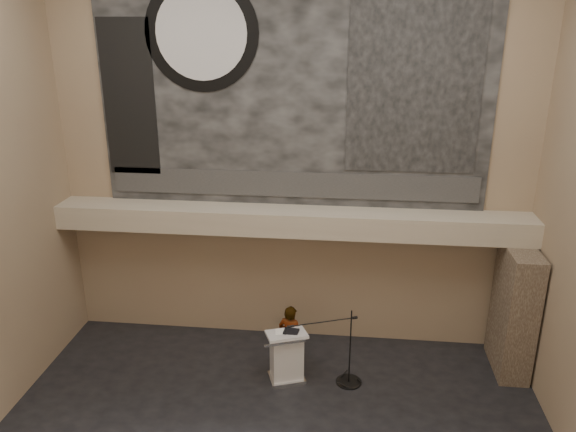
# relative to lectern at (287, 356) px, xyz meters

# --- Properties ---
(wall_back) EXTENTS (10.00, 0.02, 8.50)m
(wall_back) POSITION_rel_lectern_xyz_m (-0.08, 1.79, 3.70)
(wall_back) COLOR #8C7359
(wall_back) RESTS_ON floor
(wall_front) EXTENTS (10.00, 0.02, 8.50)m
(wall_front) POSITION_rel_lectern_xyz_m (-0.08, -6.21, 3.70)
(wall_front) COLOR #8C7359
(wall_front) RESTS_ON floor
(soffit) EXTENTS (10.00, 0.80, 0.50)m
(soffit) POSITION_rel_lectern_xyz_m (-0.08, 1.39, 2.40)
(soffit) COLOR tan
(soffit) RESTS_ON wall_back
(sprinkler_left) EXTENTS (0.04, 0.04, 0.06)m
(sprinkler_left) POSITION_rel_lectern_xyz_m (-1.68, 1.34, 2.12)
(sprinkler_left) COLOR #B2893D
(sprinkler_left) RESTS_ON soffit
(sprinkler_right) EXTENTS (0.04, 0.04, 0.06)m
(sprinkler_right) POSITION_rel_lectern_xyz_m (1.82, 1.34, 2.12)
(sprinkler_right) COLOR #B2893D
(sprinkler_right) RESTS_ON soffit
(banner) EXTENTS (8.00, 0.05, 5.00)m
(banner) POSITION_rel_lectern_xyz_m (-0.08, 1.76, 5.15)
(banner) COLOR black
(banner) RESTS_ON wall_back
(banner_text_strip) EXTENTS (7.76, 0.02, 0.55)m
(banner_text_strip) POSITION_rel_lectern_xyz_m (-0.08, 1.72, 3.10)
(banner_text_strip) COLOR #2C2C2C
(banner_text_strip) RESTS_ON banner
(banner_clock_rim) EXTENTS (2.30, 0.02, 2.30)m
(banner_clock_rim) POSITION_rel_lectern_xyz_m (-1.88, 1.72, 6.15)
(banner_clock_rim) COLOR black
(banner_clock_rim) RESTS_ON banner
(banner_clock_face) EXTENTS (1.84, 0.02, 1.84)m
(banner_clock_face) POSITION_rel_lectern_xyz_m (-1.88, 1.70, 6.15)
(banner_clock_face) COLOR silver
(banner_clock_face) RESTS_ON banner
(banner_building_print) EXTENTS (2.60, 0.02, 3.60)m
(banner_building_print) POSITION_rel_lectern_xyz_m (2.32, 1.72, 5.25)
(banner_building_print) COLOR black
(banner_building_print) RESTS_ON banner
(banner_brick_print) EXTENTS (1.10, 0.02, 3.20)m
(banner_brick_print) POSITION_rel_lectern_xyz_m (-3.48, 1.72, 4.85)
(banner_brick_print) COLOR black
(banner_brick_print) RESTS_ON banner
(stone_pier) EXTENTS (0.60, 1.40, 2.70)m
(stone_pier) POSITION_rel_lectern_xyz_m (4.57, 0.94, 0.80)
(stone_pier) COLOR #45372A
(stone_pier) RESTS_ON floor
(lectern) EXTENTS (0.92, 0.79, 1.14)m
(lectern) POSITION_rel_lectern_xyz_m (0.00, 0.00, 0.00)
(lectern) COLOR silver
(lectern) RESTS_ON floor
(binder) EXTENTS (0.32, 0.27, 0.04)m
(binder) POSITION_rel_lectern_xyz_m (0.09, 0.02, 0.56)
(binder) COLOR black
(binder) RESTS_ON lectern
(papers) EXTENTS (0.23, 0.29, 0.00)m
(papers) POSITION_rel_lectern_xyz_m (-0.13, -0.00, 0.55)
(papers) COLOR white
(papers) RESTS_ON lectern
(speaker_person) EXTENTS (0.62, 0.50, 1.46)m
(speaker_person) POSITION_rel_lectern_xyz_m (0.03, 0.41, 0.18)
(speaker_person) COLOR silver
(speaker_person) RESTS_ON floor
(mic_stand) EXTENTS (1.47, 0.73, 1.64)m
(mic_stand) POSITION_rel_lectern_xyz_m (1.22, 0.03, -0.30)
(mic_stand) COLOR black
(mic_stand) RESTS_ON floor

